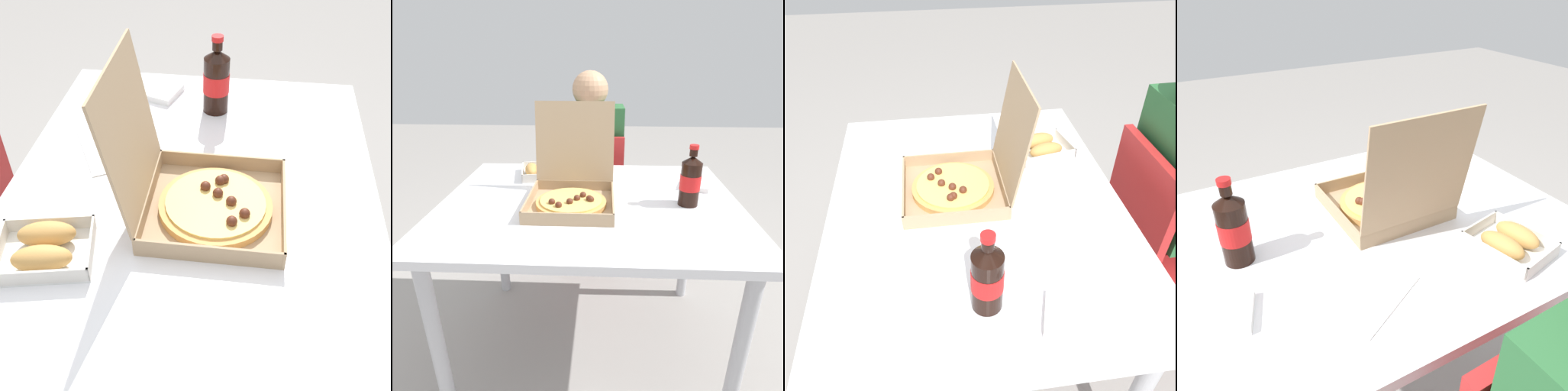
% 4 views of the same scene
% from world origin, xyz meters
% --- Properties ---
extents(ground_plane, '(10.00, 10.00, 0.00)m').
position_xyz_m(ground_plane, '(0.00, 0.00, 0.00)').
color(ground_plane, gray).
extents(dining_table, '(1.12, 0.88, 0.72)m').
position_xyz_m(dining_table, '(0.00, 0.00, 0.63)').
color(dining_table, white).
rests_on(dining_table, ground_plane).
extents(pizza_box_open, '(0.31, 0.36, 0.35)m').
position_xyz_m(pizza_box_open, '(-0.07, -0.03, 0.77)').
color(pizza_box_open, tan).
rests_on(pizza_box_open, dining_table).
extents(bread_side_box, '(0.18, 0.22, 0.06)m').
position_xyz_m(bread_side_box, '(-0.24, 0.26, 0.74)').
color(bread_side_box, white).
rests_on(bread_side_box, dining_table).
extents(cola_bottle, '(0.07, 0.07, 0.22)m').
position_xyz_m(cola_bottle, '(0.36, -0.02, 0.81)').
color(cola_bottle, black).
rests_on(cola_bottle, dining_table).
extents(paper_menu, '(0.26, 0.23, 0.00)m').
position_xyz_m(paper_menu, '(0.14, 0.23, 0.72)').
color(paper_menu, white).
rests_on(paper_menu, dining_table).
extents(napkin_pile, '(0.14, 0.14, 0.02)m').
position_xyz_m(napkin_pile, '(0.43, 0.15, 0.73)').
color(napkin_pile, white).
rests_on(napkin_pile, dining_table).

